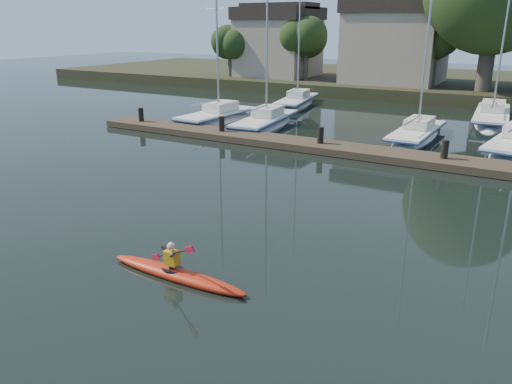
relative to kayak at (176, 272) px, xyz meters
The scene contains 9 objects.
ground 0.88m from the kayak, 19.61° to the left, with size 160.00×160.00×0.00m, color black.
kayak is the anchor object (origin of this frame).
dock 14.32m from the kayak, 86.72° to the left, with size 34.00×2.00×1.80m.
sailboat_0 21.38m from the kayak, 121.56° to the left, with size 2.55×7.83×12.27m.
sailboat_1 19.80m from the kayak, 112.58° to the left, with size 3.02×8.50×13.60m.
sailboat_2 19.63m from the kayak, 85.91° to the left, with size 2.01×8.17×13.49m.
sailboat_5 28.81m from the kayak, 109.62° to the left, with size 3.46×8.72×14.07m.
sailboat_6 27.84m from the kayak, 80.82° to the left, with size 2.81×10.29×16.16m.
shore 40.77m from the kayak, 86.57° to the left, with size 90.00×25.25×12.75m.
Camera 1 is at (6.58, -9.04, 6.10)m, focal length 35.00 mm.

